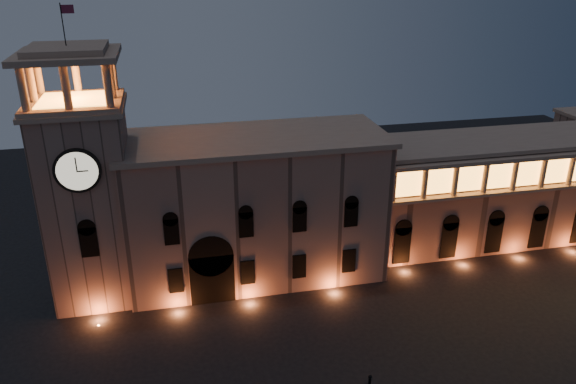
% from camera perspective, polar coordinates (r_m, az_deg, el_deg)
% --- Properties ---
extents(government_building, '(30.80, 12.80, 17.60)m').
position_cam_1_polar(government_building, '(67.26, -3.40, -1.53)').
color(government_building, '#8D6B5C').
rests_on(government_building, ground).
extents(clock_tower, '(9.80, 9.80, 32.40)m').
position_cam_1_polar(clock_tower, '(64.88, -19.60, -0.25)').
color(clock_tower, '#8D6B5C').
rests_on(clock_tower, ground).
extents(colonnade_wing, '(40.60, 11.50, 14.50)m').
position_cam_1_polar(colonnade_wing, '(81.54, 20.72, 0.37)').
color(colonnade_wing, '#886557').
rests_on(colonnade_wing, ground).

